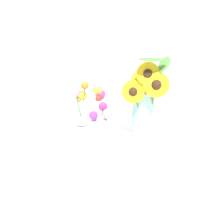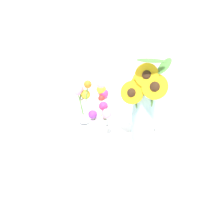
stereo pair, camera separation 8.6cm
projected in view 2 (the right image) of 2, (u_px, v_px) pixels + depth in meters
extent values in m
plane|color=silver|center=(117.00, 145.00, 0.89)|extent=(6.00, 6.00, 0.00)
cylinder|color=silver|center=(112.00, 137.00, 0.92)|extent=(0.50, 0.50, 0.02)
cylinder|color=#9ED1D6|center=(143.00, 116.00, 0.85)|extent=(0.09, 0.09, 0.20)
torus|color=#9ED1D6|center=(145.00, 91.00, 0.80)|extent=(0.09, 0.09, 0.01)
cylinder|color=#4C8438|center=(141.00, 105.00, 0.84)|extent=(0.02, 0.04, 0.19)
cylinder|color=yellow|center=(142.00, 80.00, 0.82)|extent=(0.07, 0.06, 0.06)
sphere|color=#382314|center=(142.00, 80.00, 0.82)|extent=(0.03, 0.03, 0.03)
cylinder|color=#4C8438|center=(144.00, 103.00, 0.81)|extent=(0.03, 0.07, 0.24)
cylinder|color=yellow|center=(147.00, 75.00, 0.73)|extent=(0.09, 0.04, 0.08)
sphere|color=#382314|center=(147.00, 75.00, 0.73)|extent=(0.03, 0.03, 0.03)
cylinder|color=#4C8438|center=(145.00, 108.00, 0.84)|extent=(0.05, 0.02, 0.17)
cylinder|color=yellow|center=(152.00, 88.00, 0.78)|extent=(0.08, 0.04, 0.08)
sphere|color=#382314|center=(152.00, 88.00, 0.78)|extent=(0.03, 0.03, 0.03)
cylinder|color=#4C8438|center=(139.00, 113.00, 0.81)|extent=(0.05, 0.05, 0.17)
cylinder|color=yellow|center=(132.00, 93.00, 0.76)|extent=(0.10, 0.04, 0.10)
sphere|color=#382314|center=(132.00, 93.00, 0.76)|extent=(0.03, 0.03, 0.03)
cylinder|color=#4C8438|center=(139.00, 109.00, 0.84)|extent=(0.02, 0.06, 0.19)
cylinder|color=yellow|center=(137.00, 87.00, 0.77)|extent=(0.07, 0.03, 0.07)
sphere|color=#382314|center=(137.00, 87.00, 0.77)|extent=(0.03, 0.03, 0.03)
cylinder|color=#4C8438|center=(143.00, 109.00, 0.86)|extent=(0.02, 0.06, 0.17)
cylinder|color=yellow|center=(144.00, 85.00, 0.85)|extent=(0.09, 0.07, 0.07)
sphere|color=#382314|center=(144.00, 85.00, 0.85)|extent=(0.04, 0.04, 0.04)
cylinder|color=#4C8438|center=(151.00, 110.00, 0.80)|extent=(0.03, 0.06, 0.20)
cylinder|color=yellow|center=(155.00, 86.00, 0.73)|extent=(0.10, 0.04, 0.10)
sphere|color=#382314|center=(155.00, 86.00, 0.73)|extent=(0.04, 0.04, 0.04)
ellipsoid|color=#477F38|center=(151.00, 61.00, 0.69)|extent=(0.11, 0.08, 0.01)
ellipsoid|color=#477F38|center=(165.00, 66.00, 0.73)|extent=(0.05, 0.11, 0.05)
cylinder|color=white|center=(99.00, 129.00, 0.87)|extent=(0.06, 0.06, 0.09)
cylinder|color=#568E42|center=(104.00, 125.00, 0.85)|extent=(0.03, 0.01, 0.10)
sphere|color=pink|center=(107.00, 114.00, 0.83)|extent=(0.04, 0.04, 0.04)
cylinder|color=#568E42|center=(101.00, 119.00, 0.88)|extent=(0.01, 0.03, 0.11)
sphere|color=#C6337A|center=(103.00, 106.00, 0.86)|extent=(0.04, 0.04, 0.04)
cylinder|color=#568E42|center=(96.00, 125.00, 0.86)|extent=(0.02, 0.03, 0.10)
sphere|color=purple|center=(93.00, 114.00, 0.83)|extent=(0.03, 0.03, 0.03)
sphere|color=white|center=(84.00, 118.00, 0.98)|extent=(0.06, 0.06, 0.06)
cylinder|color=white|center=(83.00, 106.00, 0.95)|extent=(0.03, 0.03, 0.06)
cylinder|color=#568E42|center=(84.00, 107.00, 0.97)|extent=(0.01, 0.03, 0.11)
sphere|color=yellow|center=(85.00, 94.00, 0.95)|extent=(0.04, 0.04, 0.04)
cylinder|color=#568E42|center=(86.00, 101.00, 0.94)|extent=(0.02, 0.03, 0.15)
sphere|color=orange|center=(88.00, 84.00, 0.91)|extent=(0.03, 0.03, 0.03)
cylinder|color=#568E42|center=(81.00, 107.00, 0.94)|extent=(0.02, 0.02, 0.15)
sphere|color=pink|center=(78.00, 91.00, 0.90)|extent=(0.03, 0.03, 0.03)
cylinder|color=#568E42|center=(81.00, 105.00, 0.95)|extent=(0.02, 0.03, 0.15)
sphere|color=pink|center=(80.00, 89.00, 0.93)|extent=(0.04, 0.04, 0.04)
cylinder|color=white|center=(103.00, 111.00, 0.98)|extent=(0.08, 0.08, 0.11)
cylinder|color=#4C8438|center=(103.00, 103.00, 0.97)|extent=(0.02, 0.03, 0.12)
sphere|color=yellow|center=(101.00, 89.00, 0.95)|extent=(0.04, 0.04, 0.04)
cylinder|color=#4C8438|center=(100.00, 100.00, 0.96)|extent=(0.01, 0.03, 0.13)
sphere|color=pink|center=(101.00, 85.00, 0.94)|extent=(0.04, 0.04, 0.04)
cylinder|color=#4C8438|center=(104.00, 105.00, 0.97)|extent=(0.01, 0.03, 0.10)
sphere|color=#C6337A|center=(104.00, 93.00, 0.96)|extent=(0.04, 0.04, 0.04)
cylinder|color=#4C8438|center=(103.00, 106.00, 0.99)|extent=(0.02, 0.03, 0.12)
sphere|color=pink|center=(102.00, 92.00, 0.97)|extent=(0.04, 0.04, 0.04)
cylinder|color=#4C8438|center=(102.00, 107.00, 0.97)|extent=(0.01, 0.01, 0.09)
sphere|color=red|center=(101.00, 98.00, 0.95)|extent=(0.03, 0.03, 0.03)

